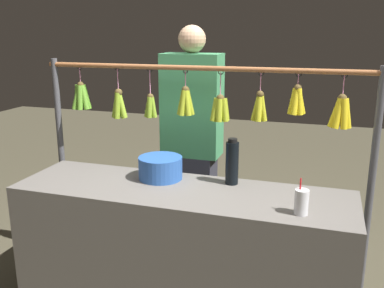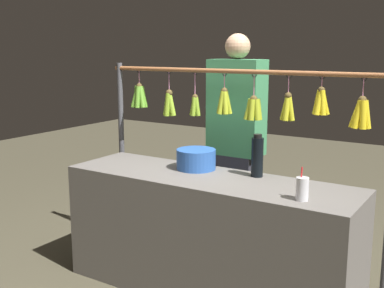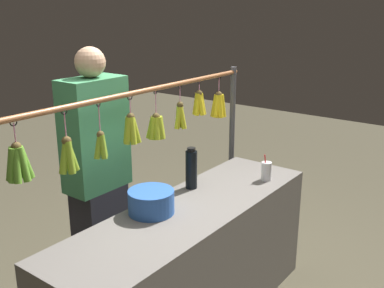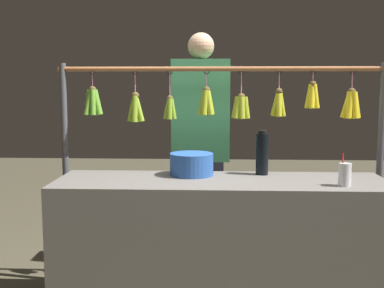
% 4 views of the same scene
% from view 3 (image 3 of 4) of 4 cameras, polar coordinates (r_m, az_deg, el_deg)
% --- Properties ---
extents(market_counter, '(1.99, 0.58, 0.81)m').
position_cam_3_polar(market_counter, '(2.96, -0.29, -15.20)').
color(market_counter, '#66605B').
rests_on(market_counter, ground).
extents(display_rack, '(2.18, 0.13, 1.52)m').
position_cam_3_polar(display_rack, '(2.88, -6.11, -0.35)').
color(display_rack, '#4C4C51').
rests_on(display_rack, ground).
extents(water_bottle, '(0.08, 0.08, 0.28)m').
position_cam_3_polar(water_bottle, '(3.01, -0.09, -3.14)').
color(water_bottle, black).
rests_on(water_bottle, market_counter).
extents(blue_bucket, '(0.27, 0.27, 0.14)m').
position_cam_3_polar(blue_bucket, '(2.69, -5.15, -7.23)').
color(blue_bucket, '#2C5BB0').
rests_on(blue_bucket, market_counter).
extents(drink_cup, '(0.07, 0.07, 0.19)m').
position_cam_3_polar(drink_cup, '(3.21, 9.33, -3.38)').
color(drink_cup, silver).
rests_on(drink_cup, market_counter).
extents(vendor_person, '(0.42, 0.23, 1.75)m').
position_cam_3_polar(vendor_person, '(3.07, -11.74, -4.77)').
color(vendor_person, '#2D2D38').
rests_on(vendor_person, ground).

